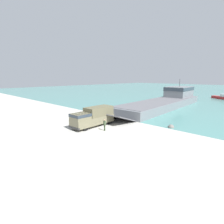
# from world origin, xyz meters

# --- Properties ---
(ground_plane) EXTENTS (240.00, 240.00, 0.00)m
(ground_plane) POSITION_xyz_m (0.00, 0.00, 0.00)
(ground_plane) COLOR #A8A59E
(water_surface) EXTENTS (240.00, 180.00, 0.01)m
(water_surface) POSITION_xyz_m (0.00, 95.11, 0.00)
(water_surface) COLOR #477F7A
(water_surface) RESTS_ON ground_plane
(landing_craft) EXTENTS (9.98, 40.79, 7.49)m
(landing_craft) POSITION_xyz_m (0.86, 26.09, 1.79)
(landing_craft) COLOR slate
(landing_craft) RESTS_ON ground_plane
(military_truck) EXTENTS (2.63, 7.92, 3.15)m
(military_truck) POSITION_xyz_m (1.52, -2.16, 1.63)
(military_truck) COLOR #6B664C
(military_truck) RESTS_ON ground_plane
(soldier_on_ramp) EXTENTS (0.49, 0.35, 1.82)m
(soldier_on_ramp) POSITION_xyz_m (4.83, -2.73, 1.06)
(soldier_on_ramp) COLOR #3D4C33
(soldier_on_ramp) RESTS_ON ground_plane
(moored_boat_a) EXTENTS (8.47, 6.66, 1.91)m
(moored_boat_a) POSITION_xyz_m (8.94, 54.56, 0.63)
(moored_boat_a) COLOR #B22323
(moored_boat_a) RESTS_ON ground_plane
(mooring_bollard) EXTENTS (0.35, 0.35, 0.80)m
(mooring_bollard) POSITION_xyz_m (-5.86, 3.67, 0.43)
(mooring_bollard) COLOR #333338
(mooring_bollard) RESTS_ON ground_plane
(shoreline_rock_a) EXTENTS (0.56, 0.56, 0.56)m
(shoreline_rock_a) POSITION_xyz_m (-5.23, 4.86, 0.00)
(shoreline_rock_a) COLOR #66605B
(shoreline_rock_a) RESTS_ON ground_plane
(shoreline_rock_b) EXTENTS (0.71, 0.71, 0.71)m
(shoreline_rock_b) POSITION_xyz_m (-7.81, 5.25, 0.00)
(shoreline_rock_b) COLOR gray
(shoreline_rock_b) RESTS_ON ground_plane
(shoreline_rock_c) EXTENTS (1.00, 1.00, 1.00)m
(shoreline_rock_c) POSITION_xyz_m (11.50, 5.96, 0.00)
(shoreline_rock_c) COLOR #66605B
(shoreline_rock_c) RESTS_ON ground_plane
(shoreline_rock_d) EXTENTS (1.36, 1.36, 1.36)m
(shoreline_rock_d) POSITION_xyz_m (-4.29, 6.42, 0.00)
(shoreline_rock_d) COLOR gray
(shoreline_rock_d) RESTS_ON ground_plane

